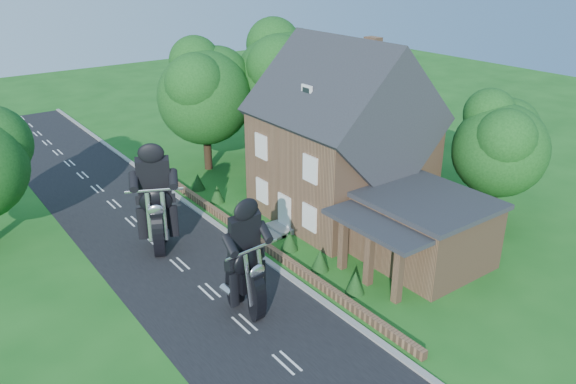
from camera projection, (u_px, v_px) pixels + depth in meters
ground at (244, 324)px, 23.40m from camera, size 120.00×120.00×0.00m
road at (244, 324)px, 23.40m from camera, size 7.00×80.00×0.02m
kerb at (313, 294)px, 25.37m from camera, size 0.30×80.00×0.12m
garden_wall at (263, 244)px, 29.37m from camera, size 0.30×22.00×0.40m
house at (342, 142)px, 31.85m from camera, size 9.54×8.64×10.24m
annex at (422, 229)px, 27.50m from camera, size 7.05×5.94×3.44m
tree_annex_side at (503, 141)px, 30.97m from camera, size 5.64×5.20×7.48m
tree_house_right at (386, 103)px, 36.81m from camera, size 6.51×6.00×8.40m
tree_behind_house at (288, 73)px, 40.62m from camera, size 7.81×7.20×10.08m
tree_behind_left at (209, 88)px, 38.26m from camera, size 6.94×6.40×9.16m
shrub_a at (355, 282)px, 25.34m from camera, size 0.90×0.90×1.10m
shrub_b at (320, 260)px, 27.19m from camera, size 0.90×0.90×1.10m
shrub_c at (289, 240)px, 29.03m from camera, size 0.90×0.90×1.10m
shrub_d at (238, 208)px, 32.73m from camera, size 0.90×0.90×1.10m
shrub_e at (217, 194)px, 34.58m from camera, size 0.90×0.90×1.10m
shrub_f at (198, 182)px, 36.43m from camera, size 0.90×0.90×1.10m
motorcycle_lead at (246, 296)px, 23.84m from camera, size 0.58×1.77×1.62m
motorcycle_follow at (159, 234)px, 28.94m from camera, size 1.25×1.91×1.76m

